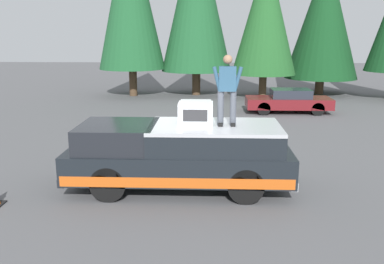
{
  "coord_description": "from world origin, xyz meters",
  "views": [
    {
      "loc": [
        -10.46,
        -0.61,
        3.85
      ],
      "look_at": [
        0.0,
        -0.18,
        1.35
      ],
      "focal_mm": 39.16,
      "sensor_mm": 36.0,
      "label": 1
    }
  ],
  "objects_px": {
    "compressor_unit": "(196,112)",
    "person_on_truck_bed": "(227,88)",
    "pickup_truck": "(179,155)",
    "parked_car_maroon": "(289,101)"
  },
  "relations": [
    {
      "from": "pickup_truck",
      "to": "compressor_unit",
      "type": "relative_size",
      "value": 6.6
    },
    {
      "from": "pickup_truck",
      "to": "person_on_truck_bed",
      "type": "distance_m",
      "value": 2.04
    },
    {
      "from": "compressor_unit",
      "to": "person_on_truck_bed",
      "type": "height_order",
      "value": "person_on_truck_bed"
    },
    {
      "from": "compressor_unit",
      "to": "person_on_truck_bed",
      "type": "bearing_deg",
      "value": -104.91
    },
    {
      "from": "pickup_truck",
      "to": "compressor_unit",
      "type": "height_order",
      "value": "compressor_unit"
    },
    {
      "from": "pickup_truck",
      "to": "parked_car_maroon",
      "type": "relative_size",
      "value": 1.35
    },
    {
      "from": "pickup_truck",
      "to": "compressor_unit",
      "type": "bearing_deg",
      "value": -66.81
    },
    {
      "from": "compressor_unit",
      "to": "parked_car_maroon",
      "type": "bearing_deg",
      "value": -22.24
    },
    {
      "from": "person_on_truck_bed",
      "to": "compressor_unit",
      "type": "bearing_deg",
      "value": 75.09
    },
    {
      "from": "compressor_unit",
      "to": "parked_car_maroon",
      "type": "relative_size",
      "value": 0.2
    }
  ]
}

